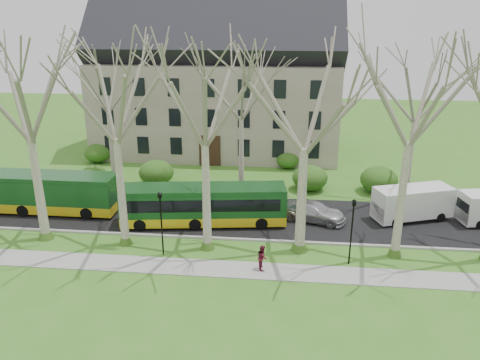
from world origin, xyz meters
name	(u,v)px	position (x,y,z in m)	size (l,w,h in m)	color
ground	(255,251)	(0.00, 0.00, 0.00)	(120.00, 120.00, 0.00)	#3A7722
sidewalk	(252,270)	(0.00, -2.50, 0.03)	(70.00, 2.00, 0.06)	gray
road	(260,217)	(0.00, 5.50, 0.03)	(80.00, 8.00, 0.06)	black
curb	(257,240)	(0.00, 1.50, 0.07)	(80.00, 0.25, 0.14)	#A5A39E
building	(217,79)	(-6.00, 24.00, 8.07)	(26.50, 12.20, 16.00)	gray
tree_row_verge	(257,149)	(0.00, 0.30, 7.00)	(49.00, 7.00, 14.00)	gray
tree_row_far	(250,125)	(-1.33, 11.00, 6.00)	(33.00, 7.00, 12.00)	gray
lamp_row	(255,223)	(0.00, -1.00, 2.57)	(36.22, 0.22, 4.30)	black
hedges	(217,169)	(-4.67, 14.00, 1.00)	(30.60, 8.60, 2.00)	#264F16
bus_lead	(37,192)	(-17.67, 4.92, 1.66)	(12.78, 2.66, 3.19)	#134319
bus_follow	(204,205)	(-4.14, 3.90, 1.57)	(12.08, 2.52, 3.02)	#134319
sedan	(313,211)	(3.97, 5.30, 0.79)	(2.04, 5.03, 1.46)	#AFAEB3
van_a	(412,204)	(11.47, 6.26, 1.33)	(5.84, 2.12, 2.55)	silver
pedestrian_b	(262,257)	(0.59, -2.28, 0.85)	(0.77, 0.60, 1.59)	#581424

